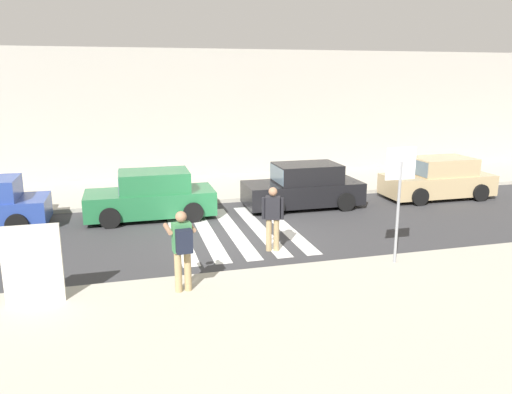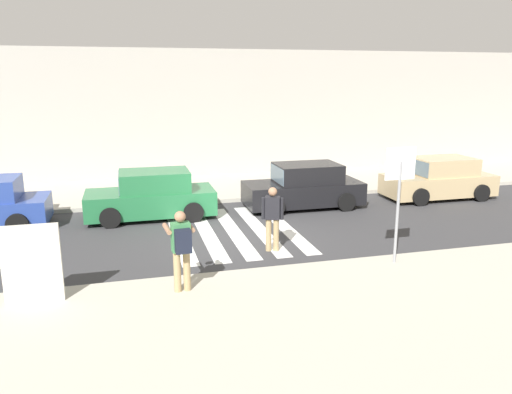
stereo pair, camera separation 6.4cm
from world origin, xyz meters
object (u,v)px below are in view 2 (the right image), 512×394
stop_sign (399,179)px  parked_car_tan (439,179)px  parked_car_green (152,196)px  advertising_board (32,264)px  pedestrian_crossing (272,215)px  photographer_with_backpack (181,244)px  parked_car_black (304,187)px

stop_sign → parked_car_tan: size_ratio=0.68×
parked_car_green → advertising_board: 6.70m
stop_sign → pedestrian_crossing: bearing=142.8°
pedestrian_crossing → parked_car_tan: pedestrian_crossing is taller
stop_sign → parked_car_green: stop_sign is taller
photographer_with_backpack → advertising_board: (-2.89, 0.22, -0.23)m
pedestrian_crossing → parked_car_black: (2.38, 4.09, -0.25)m
photographer_with_backpack → advertising_board: size_ratio=1.08×
photographer_with_backpack → parked_car_green: 6.40m
stop_sign → parked_car_black: 6.16m
parked_car_green → photographer_with_backpack: bearing=-87.7°
advertising_board → photographer_with_backpack: bearing=-4.4°
photographer_with_backpack → parked_car_green: bearing=92.3°
stop_sign → photographer_with_backpack: (-5.13, -0.39, -1.01)m
photographer_with_backpack → pedestrian_crossing: photographer_with_backpack is taller
stop_sign → advertising_board: stop_sign is taller
parked_car_tan → advertising_board: advertising_board is taller
photographer_with_backpack → parked_car_black: size_ratio=0.42×
photographer_with_backpack → parked_car_tan: 12.23m
advertising_board → pedestrian_crossing: bearing=20.6°
photographer_with_backpack → parked_car_tan: size_ratio=0.42×
pedestrian_crossing → parked_car_tan: (7.80, 4.09, -0.25)m
parked_car_black → parked_car_tan: bearing=-0.0°
photographer_with_backpack → pedestrian_crossing: size_ratio=1.00×
parked_car_tan → pedestrian_crossing: bearing=-152.3°
stop_sign → parked_car_tan: (5.30, 5.99, -1.45)m
stop_sign → parked_car_black: (-0.12, 5.99, -1.45)m
stop_sign → photographer_with_backpack: 5.24m
advertising_board → parked_car_tan: bearing=24.8°
parked_car_tan → advertising_board: 14.67m
parked_car_black → advertising_board: (-7.89, -6.16, 0.21)m
stop_sign → parked_car_black: bearing=91.2°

